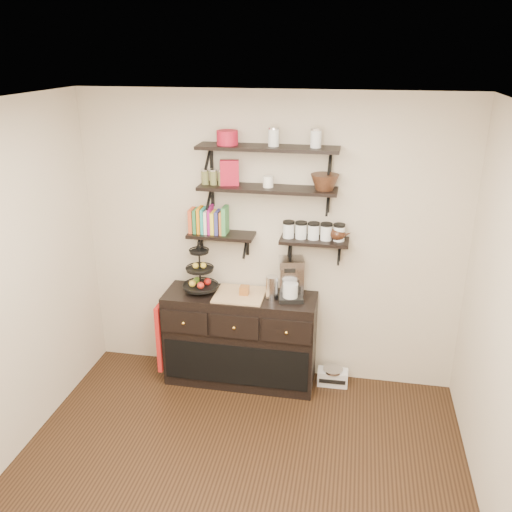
% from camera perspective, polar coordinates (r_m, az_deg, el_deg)
% --- Properties ---
extents(floor, '(3.50, 3.50, 0.00)m').
position_cam_1_polar(floor, '(4.23, -3.03, -24.48)').
color(floor, black).
rests_on(floor, ground).
extents(ceiling, '(3.50, 3.50, 0.02)m').
position_cam_1_polar(ceiling, '(2.98, -4.06, 14.87)').
color(ceiling, white).
rests_on(ceiling, back_wall).
extents(back_wall, '(3.50, 0.02, 2.70)m').
position_cam_1_polar(back_wall, '(4.96, 1.41, 1.47)').
color(back_wall, beige).
rests_on(back_wall, ground).
extents(shelf_top, '(1.20, 0.27, 0.23)m').
position_cam_1_polar(shelf_top, '(4.61, 1.23, 11.28)').
color(shelf_top, black).
rests_on(shelf_top, back_wall).
extents(shelf_mid, '(1.20, 0.27, 0.23)m').
position_cam_1_polar(shelf_mid, '(4.68, 1.20, 7.06)').
color(shelf_mid, black).
rests_on(shelf_mid, back_wall).
extents(shelf_low_left, '(0.60, 0.25, 0.23)m').
position_cam_1_polar(shelf_low_left, '(4.91, -3.66, 2.17)').
color(shelf_low_left, black).
rests_on(shelf_low_left, back_wall).
extents(shelf_low_right, '(0.60, 0.25, 0.23)m').
position_cam_1_polar(shelf_low_right, '(4.78, 6.16, 1.55)').
color(shelf_low_right, black).
rests_on(shelf_low_right, back_wall).
extents(cookbooks, '(0.36, 0.15, 0.26)m').
position_cam_1_polar(cookbooks, '(4.89, -4.70, 3.73)').
color(cookbooks, '#C64D28').
rests_on(cookbooks, shelf_low_left).
extents(glass_canisters, '(0.54, 0.10, 0.13)m').
position_cam_1_polar(glass_canisters, '(4.75, 6.07, 2.54)').
color(glass_canisters, silver).
rests_on(glass_canisters, shelf_low_right).
extents(sideboard, '(1.40, 0.50, 0.92)m').
position_cam_1_polar(sideboard, '(5.17, -1.65, -8.65)').
color(sideboard, black).
rests_on(sideboard, floor).
extents(fruit_stand, '(0.32, 0.32, 0.48)m').
position_cam_1_polar(fruit_stand, '(4.98, -5.87, -2.08)').
color(fruit_stand, black).
rests_on(fruit_stand, sideboard).
extents(candle, '(0.08, 0.08, 0.08)m').
position_cam_1_polar(candle, '(4.93, -1.23, -3.62)').
color(candle, brown).
rests_on(candle, sideboard).
extents(coffee_maker, '(0.25, 0.25, 0.40)m').
position_cam_1_polar(coffee_maker, '(4.84, 3.73, -2.45)').
color(coffee_maker, black).
rests_on(coffee_maker, sideboard).
extents(thermal_carafe, '(0.11, 0.11, 0.22)m').
position_cam_1_polar(thermal_carafe, '(4.85, 1.69, -3.37)').
color(thermal_carafe, silver).
rests_on(thermal_carafe, sideboard).
extents(apron, '(0.04, 0.29, 0.67)m').
position_cam_1_polar(apron, '(5.26, -9.76, -8.11)').
color(apron, '#9C1210').
rests_on(apron, sideboard).
extents(radio, '(0.29, 0.19, 0.17)m').
position_cam_1_polar(radio, '(5.34, 8.07, -12.46)').
color(radio, silver).
rests_on(radio, floor).
extents(recipe_box, '(0.17, 0.09, 0.22)m').
position_cam_1_polar(recipe_box, '(4.72, -2.80, 8.74)').
color(recipe_box, maroon).
rests_on(recipe_box, shelf_mid).
extents(walnut_bowl, '(0.24, 0.24, 0.13)m').
position_cam_1_polar(walnut_bowl, '(4.61, 7.24, 7.73)').
color(walnut_bowl, black).
rests_on(walnut_bowl, shelf_mid).
extents(ramekins, '(0.09, 0.09, 0.10)m').
position_cam_1_polar(ramekins, '(4.66, 1.28, 7.84)').
color(ramekins, white).
rests_on(ramekins, shelf_mid).
extents(teapot, '(0.20, 0.16, 0.14)m').
position_cam_1_polar(teapot, '(4.74, 8.60, 2.41)').
color(teapot, black).
rests_on(teapot, shelf_low_right).
extents(red_pot, '(0.18, 0.18, 0.12)m').
position_cam_1_polar(red_pot, '(4.66, -3.04, 12.35)').
color(red_pot, maroon).
rests_on(red_pot, shelf_top).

